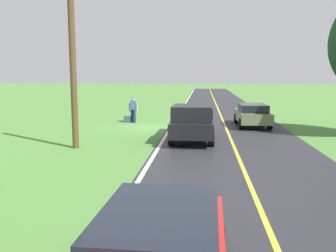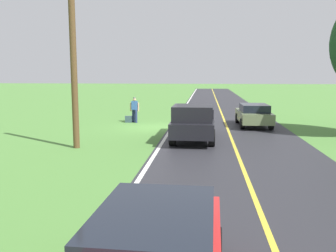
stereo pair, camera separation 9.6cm
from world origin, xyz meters
name	(u,v)px [view 1 (the left image)]	position (x,y,z in m)	size (l,w,h in m)	color
ground_plane	(155,128)	(0.00, 0.00, 0.00)	(200.00, 200.00, 0.00)	#4C7F38
road_surface	(226,129)	(-4.38, 0.00, 0.00)	(7.15, 120.00, 0.00)	#28282D
lane_edge_line	(171,128)	(-0.98, 0.00, 0.01)	(0.16, 117.60, 0.00)	silver
lane_centre_line	(226,128)	(-4.38, 0.00, 0.01)	(0.14, 117.60, 0.00)	gold
hitchhiker_walking	(133,108)	(1.76, -2.20, 0.98)	(0.62, 0.51, 1.75)	navy
suitcase_carried	(127,119)	(2.18, -2.11, 0.23)	(0.20, 0.46, 0.45)	#384C56
pickup_truck_passing	(193,121)	(-2.45, 4.10, 0.97)	(2.14, 5.42, 1.82)	black
sedan_near_oncoming	(252,114)	(-6.07, -1.21, 0.75)	(2.00, 4.44, 1.41)	#66754C
utility_pole_roadside	(73,65)	(2.70, 6.52, 3.67)	(0.28, 0.28, 7.34)	brown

